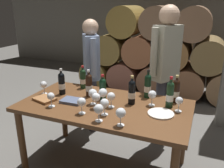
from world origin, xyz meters
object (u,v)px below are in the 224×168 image
object	(u,v)px
serving_plate	(161,114)
sommelier_presenting	(166,64)
wine_glass_2	(44,85)
wine_glass_5	(111,97)
wine_bottle_2	(103,89)
wine_bottle_0	(132,92)
taster_seated_left	(92,67)
wine_bottle_7	(170,94)
wine_glass_11	(103,93)
wine_glass_3	(179,101)
wine_glass_1	(93,94)
wine_glass_7	(105,104)
wine_glass_9	(99,109)
leather_ledger	(72,101)
wine_glass_6	(82,102)
wine_glass_8	(51,97)
wine_glass_10	(121,113)
wine_glass_4	(152,95)
tasting_notebook	(45,99)
wine_bottle_1	(62,83)
wine_bottle_6	(83,78)
wine_glass_0	(96,98)
dining_table	(105,112)
wine_bottle_4	(176,91)
wine_bottle_3	(148,86)
wine_bottle_5	(89,85)

from	to	relation	value
serving_plate	sommelier_presenting	distance (m)	0.82
wine_glass_2	wine_glass_5	xyz separation A→B (m)	(0.83, -0.05, 0.00)
serving_plate	wine_bottle_2	bearing A→B (deg)	169.00
wine_bottle_0	taster_seated_left	world-z (taller)	taster_seated_left
wine_bottle_7	wine_glass_11	bearing A→B (deg)	-164.04
wine_glass_11	wine_glass_3	bearing A→B (deg)	8.56
wine_glass_1	wine_glass_5	world-z (taller)	wine_glass_1
wine_bottle_0	wine_glass_7	xyz separation A→B (m)	(-0.15, -0.33, -0.02)
wine_glass_9	wine_bottle_7	bearing A→B (deg)	45.94
wine_bottle_0	leather_ledger	world-z (taller)	wine_bottle_0
wine_glass_1	serving_plate	world-z (taller)	wine_glass_1
wine_glass_7	leather_ledger	size ratio (longest dim) A/B	0.71
wine_glass_6	sommelier_presenting	world-z (taller)	sommelier_presenting
wine_glass_1	wine_bottle_0	bearing A→B (deg)	24.07
wine_glass_5	wine_glass_9	bearing A→B (deg)	-87.73
wine_glass_8	wine_glass_10	world-z (taller)	wine_glass_10
wine_bottle_0	wine_glass_10	bearing A→B (deg)	-83.42
wine_glass_4	wine_glass_7	xyz separation A→B (m)	(-0.35, -0.37, -0.00)
wine_glass_3	tasting_notebook	bearing A→B (deg)	-169.07
wine_bottle_0	wine_glass_6	bearing A→B (deg)	-132.53
wine_glass_1	wine_glass_4	distance (m)	0.59
wine_bottle_1	wine_glass_6	bearing A→B (deg)	-38.25
wine_bottle_7	wine_glass_7	xyz separation A→B (m)	(-0.51, -0.40, -0.02)
wine_bottle_0	wine_glass_6	distance (m)	0.52
wine_bottle_6	wine_glass_9	bearing A→B (deg)	-52.41
wine_glass_5	tasting_notebook	xyz separation A→B (m)	(-0.71, -0.11, -0.09)
wine_glass_6	serving_plate	world-z (taller)	wine_glass_6
wine_glass_0	taster_seated_left	distance (m)	0.97
taster_seated_left	wine_glass_9	bearing A→B (deg)	-60.30
wine_glass_5	wine_glass_6	xyz separation A→B (m)	(-0.20, -0.23, 0.00)
dining_table	wine_glass_6	world-z (taller)	wine_glass_6
wine_glass_4	wine_glass_7	bearing A→B (deg)	-133.59
wine_glass_8	wine_bottle_4	bearing A→B (deg)	27.39
wine_glass_10	leather_ledger	size ratio (longest dim) A/B	0.72
wine_bottle_1	wine_bottle_3	world-z (taller)	wine_bottle_3
wine_bottle_2	wine_glass_3	world-z (taller)	wine_bottle_2
wine_bottle_3	wine_glass_2	distance (m)	1.14
wine_bottle_4	leather_ledger	xyz separation A→B (m)	(-0.98, -0.40, -0.11)
wine_bottle_2	wine_bottle_5	xyz separation A→B (m)	(-0.18, 0.03, 0.01)
wine_bottle_6	wine_glass_9	size ratio (longest dim) A/B	1.73
wine_glass_10	wine_glass_6	bearing A→B (deg)	169.02
wine_glass_6	taster_seated_left	world-z (taller)	taster_seated_left
wine_bottle_2	wine_glass_2	size ratio (longest dim) A/B	1.83
wine_bottle_6	wine_glass_1	distance (m)	0.51
wine_bottle_2	wine_glass_0	distance (m)	0.23
wine_glass_3	wine_glass_9	distance (m)	0.76
wine_glass_1	wine_glass_9	distance (m)	0.37
wine_glass_7	wine_glass_10	size ratio (longest dim) A/B	0.98
wine_glass_6	wine_bottle_3	bearing A→B (deg)	53.34
wine_bottle_7	wine_glass_5	bearing A→B (deg)	-157.19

